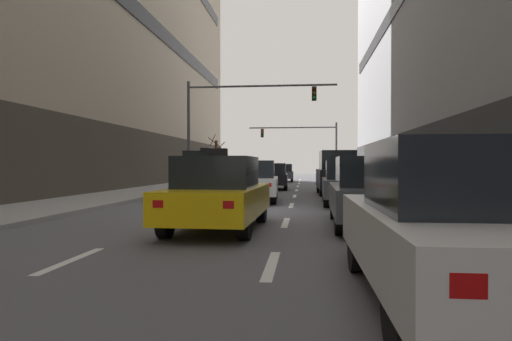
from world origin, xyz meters
TOP-DOWN VIEW (x-y plane):
  - ground_plane at (0.00, 0.00)m, footprint 120.00×120.00m
  - sidewalk_left at (-6.50, 0.00)m, footprint 3.58×80.00m
  - sidewalk_right at (6.50, 0.00)m, footprint 3.58×80.00m
  - lane_stripe_l1_s2 at (-1.57, -8.00)m, footprint 0.16×2.00m
  - lane_stripe_l1_s3 at (-1.57, -3.00)m, footprint 0.16×2.00m
  - lane_stripe_l1_s4 at (-1.57, 2.00)m, footprint 0.16×2.00m
  - lane_stripe_l1_s5 at (-1.57, 7.00)m, footprint 0.16×2.00m
  - lane_stripe_l1_s6 at (-1.57, 12.00)m, footprint 0.16×2.00m
  - lane_stripe_l1_s7 at (-1.57, 17.00)m, footprint 0.16×2.00m
  - lane_stripe_l1_s8 at (-1.57, 22.00)m, footprint 0.16×2.00m
  - lane_stripe_l1_s9 at (-1.57, 27.00)m, footprint 0.16×2.00m
  - lane_stripe_l1_s10 at (-1.57, 32.00)m, footprint 0.16×2.00m
  - lane_stripe_l2_s2 at (1.57, -8.00)m, footprint 0.16×2.00m
  - lane_stripe_l2_s3 at (1.57, -3.00)m, footprint 0.16×2.00m
  - lane_stripe_l2_s4 at (1.57, 2.00)m, footprint 0.16×2.00m
  - lane_stripe_l2_s5 at (1.57, 7.00)m, footprint 0.16×2.00m
  - lane_stripe_l2_s6 at (1.57, 12.00)m, footprint 0.16×2.00m
  - lane_stripe_l2_s7 at (1.57, 17.00)m, footprint 0.16×2.00m
  - lane_stripe_l2_s8 at (1.57, 22.00)m, footprint 0.16×2.00m
  - lane_stripe_l2_s9 at (1.57, 27.00)m, footprint 0.16×2.00m
  - lane_stripe_l2_s10 at (1.57, 32.00)m, footprint 0.16×2.00m
  - car_driving_0 at (-3.22, 27.82)m, footprint 2.13×4.65m
  - taxi_driving_1 at (-3.18, 8.63)m, footprint 1.96×4.59m
  - car_driving_2 at (0.01, 3.67)m, footprint 2.07×4.54m
  - car_driving_3 at (0.12, 12.87)m, footprint 1.92×4.32m
  - car_driving_4 at (-3.18, 21.35)m, footprint 1.96×4.43m
  - taxi_driving_5 at (0.10, -4.50)m, footprint 1.98×4.54m
  - car_driving_6 at (0.15, 25.24)m, footprint 1.88×4.27m
  - car_parked_0 at (3.66, -9.74)m, footprint 1.97×4.67m
  - car_parked_1 at (3.66, -3.65)m, footprint 1.99×4.56m
  - car_parked_2 at (3.66, 2.54)m, footprint 1.96×4.47m
  - car_parked_3 at (3.66, 8.30)m, footprint 1.99×4.59m
  - traffic_signal_0 at (-2.35, 12.63)m, footprint 9.17×0.35m
  - traffic_signal_1 at (2.30, 30.07)m, footprint 8.67×0.35m
  - street_tree_0 at (-6.15, 26.57)m, footprint 1.46×1.47m
  - pedestrian_0 at (7.62, 12.28)m, footprint 0.51×0.30m

SIDE VIEW (x-z plane):
  - ground_plane at x=0.00m, z-range 0.00..0.00m
  - lane_stripe_l1_s2 at x=-1.57m, z-range 0.00..0.01m
  - lane_stripe_l1_s3 at x=-1.57m, z-range 0.00..0.01m
  - lane_stripe_l1_s4 at x=-1.57m, z-range 0.00..0.01m
  - lane_stripe_l1_s5 at x=-1.57m, z-range 0.00..0.01m
  - lane_stripe_l1_s6 at x=-1.57m, z-range 0.00..0.01m
  - lane_stripe_l1_s7 at x=-1.57m, z-range 0.00..0.01m
  - lane_stripe_l1_s8 at x=-1.57m, z-range 0.00..0.01m
  - lane_stripe_l1_s9 at x=-1.57m, z-range 0.00..0.01m
  - lane_stripe_l1_s10 at x=-1.57m, z-range 0.00..0.01m
  - lane_stripe_l2_s2 at x=1.57m, z-range 0.00..0.01m
  - lane_stripe_l2_s3 at x=1.57m, z-range 0.00..0.01m
  - lane_stripe_l2_s4 at x=1.57m, z-range 0.00..0.01m
  - lane_stripe_l2_s5 at x=1.57m, z-range 0.00..0.01m
  - lane_stripe_l2_s6 at x=1.57m, z-range 0.00..0.01m
  - lane_stripe_l2_s7 at x=1.57m, z-range 0.00..0.01m
  - lane_stripe_l2_s8 at x=1.57m, z-range 0.00..0.01m
  - lane_stripe_l2_s9 at x=1.57m, z-range 0.00..0.01m
  - lane_stripe_l2_s10 at x=1.57m, z-range 0.00..0.01m
  - sidewalk_left at x=-6.50m, z-range 0.00..0.14m
  - sidewalk_right at x=6.50m, z-range 0.00..0.14m
  - car_driving_6 at x=0.15m, z-range -0.01..1.57m
  - car_driving_3 at x=0.12m, z-range -0.01..1.59m
  - car_parked_2 at x=3.66m, z-range -0.01..1.65m
  - car_driving_2 at x=0.01m, z-range -0.01..1.66m
  - taxi_driving_5 at x=0.10m, z-range -0.10..1.77m
  - car_parked_1 at x=3.66m, z-range -0.01..1.68m
  - car_driving_0 at x=-3.22m, z-range -0.01..1.70m
  - car_parked_0 at x=3.66m, z-range -0.01..1.73m
  - pedestrian_0 at x=7.62m, z-range 0.25..1.78m
  - car_driving_4 at x=-3.18m, z-range 0.00..2.12m
  - car_parked_3 at x=3.66m, z-range -0.01..2.20m
  - taxi_driving_1 at x=-3.18m, z-range -0.10..2.30m
  - street_tree_0 at x=-6.15m, z-range -0.06..4.20m
  - traffic_signal_1 at x=2.30m, z-range 1.24..6.75m
  - traffic_signal_0 at x=-2.35m, z-range 1.47..7.99m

